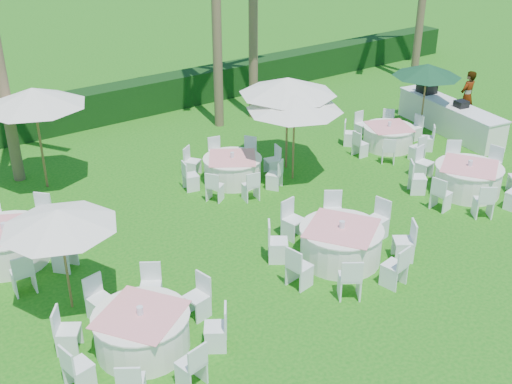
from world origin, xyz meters
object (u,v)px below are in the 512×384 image
Objects in this scene: banquet_table_d at (7,244)px; staff_person at (467,96)px; umbrella_green at (427,70)px; buffet_table at (449,116)px; banquet_table_c at (468,179)px; umbrella_a at (59,219)px; banquet_table_a at (142,330)px; banquet_table_e at (233,169)px; umbrella_c at (33,97)px; umbrella_b at (295,103)px; umbrella_d at (288,86)px; banquet_table_b at (341,243)px; banquet_table_f at (388,136)px.

staff_person is at bearing -0.08° from banquet_table_d.
staff_person reaches higher than banquet_table_d.
umbrella_green is 1.93m from buffet_table.
buffet_table is at bearing -25.06° from umbrella_green.
umbrella_a reaches higher than banquet_table_c.
banquet_table_a is 0.96× the size of banquet_table_d.
banquet_table_c is 1.09× the size of banquet_table_e.
banquet_table_e is 5.74m from umbrella_c.
umbrella_a is at bearing -163.58° from umbrella_b.
banquet_table_a is 9.03m from umbrella_d.
banquet_table_d is (-11.42, 3.81, 0.01)m from banquet_table_c.
umbrella_d is at bearing -24.37° from umbrella_c.
umbrella_d is at bearing 20.59° from umbrella_a.
umbrella_b is 7.03m from umbrella_c.
banquet_table_e is at bearing 4.92° from banquet_table_d.
umbrella_b reaches higher than banquet_table_d.
banquet_table_b is 5.66m from umbrella_d.
banquet_table_b is at bearing -93.39° from banquet_table_e.
banquet_table_b reaches higher than banquet_table_e.
umbrella_c reaches higher than banquet_table_d.
banquet_table_d is 3.04m from umbrella_a.
banquet_table_e is at bearing 43.41° from banquet_table_a.
umbrella_c reaches higher than banquet_table_a.
staff_person is (7.73, -0.46, -1.64)m from umbrella_d.
umbrella_d reaches higher than umbrella_green.
banquet_table_b is 1.38× the size of umbrella_green.
banquet_table_a is 2.68m from umbrella_a.
banquet_table_b is at bearing -114.10° from umbrella_d.
buffet_table is at bearing 8.41° from umbrella_a.
banquet_table_b is 1.18× the size of umbrella_d.
staff_person is at bearing 38.99° from banquet_table_c.
buffet_table is (14.21, 2.10, -1.52)m from umbrella_a.
umbrella_b reaches higher than banquet_table_e.
umbrella_green is at bearing 57.87° from banquet_table_c.
banquet_table_b is at bearing 19.35° from staff_person.
umbrella_d is at bearing 172.36° from buffet_table.
umbrella_c is (0.88, 7.85, 2.23)m from banquet_table_a.
umbrella_a reaches higher than banquet_table_e.
staff_person is (9.59, -0.58, 0.51)m from banquet_table_e.
umbrella_c reaches higher than banquet_table_c.
umbrella_green is (1.81, 0.24, 1.83)m from banquet_table_f.
banquet_table_e is 1.08× the size of umbrella_b.
banquet_table_a is 7.41m from banquet_table_e.
banquet_table_c is at bearing -41.71° from banquet_table_e.
banquet_table_a is 15.64m from staff_person.
staff_person is (4.09, 0.21, 0.53)m from banquet_table_f.
umbrella_green is (5.78, 0.30, -0.10)m from umbrella_b.
banquet_table_f is 1.17× the size of umbrella_green.
buffet_table is 1.48m from staff_person.
banquet_table_f is 1.57× the size of staff_person.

